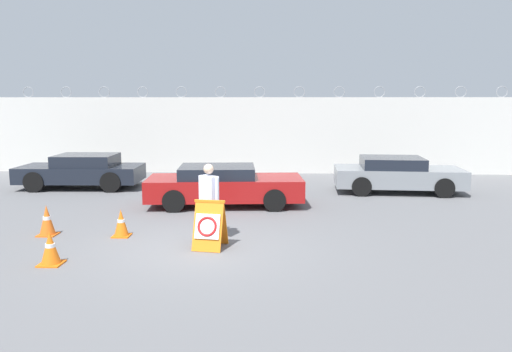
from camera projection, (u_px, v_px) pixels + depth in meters
ground_plane at (199, 247)px, 10.68m from camera, size 90.00×90.00×0.00m
perimeter_wall at (240, 135)px, 21.44m from camera, size 36.00×0.30×3.69m
barricade_sign at (209, 225)px, 10.54m from camera, size 0.72×0.80×1.04m
security_guard at (209, 198)px, 11.08m from camera, size 0.53×0.63×1.73m
traffic_cone_near at (50, 248)px, 9.50m from camera, size 0.43×0.43×0.65m
traffic_cone_mid at (47, 220)px, 11.57m from camera, size 0.42×0.42×0.71m
traffic_cone_far at (121, 223)px, 11.48m from camera, size 0.39×0.39×0.64m
parked_car_front_coupe at (82, 171)px, 17.79m from camera, size 4.30×2.04×1.20m
parked_car_rear_sedan at (224, 185)px, 14.84m from camera, size 4.70×2.24×1.19m
parked_car_far_side at (397, 174)px, 17.01m from camera, size 4.32×2.16×1.19m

